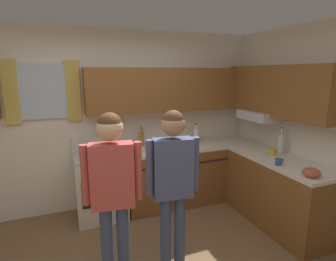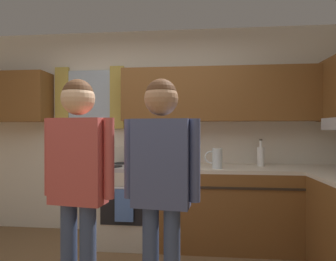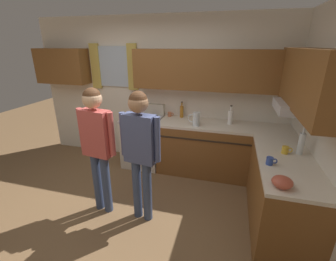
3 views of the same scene
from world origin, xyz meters
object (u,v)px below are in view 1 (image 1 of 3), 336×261
Objects in this scene: mug_cobalt_blue at (279,162)px; water_pitcher at (170,143)px; bottle_milk_white at (196,136)px; mug_mustard_yellow at (273,152)px; stove_oven at (101,184)px; bottle_tall_clear at (281,143)px; bottle_oil_amber at (142,139)px; cup_terracotta at (128,145)px; adult_in_plaid at (173,174)px; mixing_bowl at (311,173)px; adult_left at (112,182)px.

water_pitcher is at bearing 132.74° from mug_cobalt_blue.
bottle_milk_white is 1.42× the size of water_pitcher.
bottle_milk_white is 2.60× the size of mug_mustard_yellow.
bottle_tall_clear is (2.33, -0.85, 0.57)m from stove_oven.
mug_cobalt_blue is (1.29, -1.44, -0.07)m from bottle_oil_amber.
bottle_oil_amber reaches higher than cup_terracotta.
stove_oven is at bearing 170.43° from water_pitcher.
bottle_tall_clear is 1.98m from bottle_oil_amber.
mug_mustard_yellow is (1.72, -1.10, 0.01)m from cup_terracotta.
mixing_bowl is at bearing -10.00° from adult_in_plaid.
mug_cobalt_blue is at bearing -47.26° from water_pitcher.
adult_in_plaid is at bearing -124.26° from bottle_milk_white.
adult_left is (-2.22, -0.49, 0.11)m from mug_mustard_yellow.
stove_oven reaches higher than cup_terracotta.
cup_terracotta is 0.66m from water_pitcher.
bottle_tall_clear reaches higher than mug_mustard_yellow.
mixing_bowl is at bearing -112.23° from bottle_tall_clear.
adult_left is (-1.03, -1.21, 0.04)m from water_pitcher.
bottle_milk_white is at bearing 2.66° from stove_oven.
cup_terracotta is 2.09m from mug_cobalt_blue.
water_pitcher is at bearing 153.08° from bottle_tall_clear.
bottle_oil_amber is at bearing 65.74° from adult_left.
mug_mustard_yellow is at bearing -55.13° from bottle_milk_white.
bottle_oil_amber is at bearing 147.19° from bottle_tall_clear.
water_pitcher is at bearing -155.84° from bottle_milk_white.
bottle_milk_white reaches higher than mixing_bowl.
bottle_tall_clear is 0.86m from mixing_bowl.
bottle_oil_amber is 2.49× the size of mug_cobalt_blue.
mug_mustard_yellow is at bearing -22.14° from stove_oven.
mug_cobalt_blue is 1.44m from water_pitcher.
bottle_oil_amber is 0.91× the size of bottle_milk_white.
mixing_bowl is at bearing -54.28° from bottle_oil_amber.
cup_terracotta is (-1.06, 0.15, -0.08)m from bottle_milk_white.
stove_oven is at bearing 87.88° from adult_left.
mug_mustard_yellow is 0.07× the size of adult_left.
mug_cobalt_blue is at bearing 4.28° from adult_left.
bottle_oil_amber is 1.94m from mug_cobalt_blue.
adult_left is at bearing -175.72° from mug_cobalt_blue.
stove_oven is 10.11× the size of cup_terracotta.
adult_left is at bearing -130.54° from water_pitcher.
water_pitcher is (-0.98, 1.06, 0.07)m from mug_cobalt_blue.
bottle_tall_clear is 1.28× the size of bottle_oil_amber.
mug_cobalt_blue is at bearing -135.02° from bottle_tall_clear.
bottle_tall_clear is at bearing 11.68° from mug_mustard_yellow.
bottle_oil_amber is at bearing 125.72° from mixing_bowl.
cup_terracotta is (-0.22, -0.00, -0.07)m from bottle_oil_amber.
bottle_oil_amber is at bearing 169.78° from bottle_milk_white.
mug_cobalt_blue is (-0.37, -0.37, -0.10)m from bottle_tall_clear.
bottle_tall_clear is at bearing 44.98° from mug_cobalt_blue.
water_pitcher is at bearing 69.17° from adult_in_plaid.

